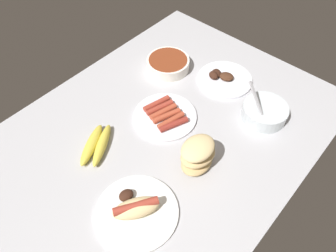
% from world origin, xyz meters
% --- Properties ---
extents(ground_plane, '(1.20, 0.90, 0.03)m').
position_xyz_m(ground_plane, '(0.00, 0.00, -0.01)').
color(ground_plane, '#B2B2B7').
extents(plate_sausages, '(0.22, 0.22, 0.03)m').
position_xyz_m(plate_sausages, '(-0.05, -0.04, 0.01)').
color(plate_sausages, white).
rests_on(plate_sausages, ground_plane).
extents(bread_stack, '(0.13, 0.11, 0.11)m').
position_xyz_m(bread_stack, '(0.03, 0.17, 0.05)').
color(bread_stack, tan).
rests_on(bread_stack, ground_plane).
extents(plate_hotdog_assembled, '(0.24, 0.24, 0.06)m').
position_xyz_m(plate_hotdog_assembled, '(0.28, 0.14, 0.02)').
color(plate_hotdog_assembled, white).
rests_on(plate_hotdog_assembled, ground_plane).
extents(plate_grilled_meat, '(0.21, 0.21, 0.04)m').
position_xyz_m(plate_grilled_meat, '(-0.34, 0.01, 0.01)').
color(plate_grilled_meat, white).
rests_on(plate_grilled_meat, ground_plane).
extents(banana_bunch, '(0.19, 0.14, 0.03)m').
position_xyz_m(banana_bunch, '(0.20, -0.12, 0.02)').
color(banana_bunch, gold).
rests_on(banana_bunch, ground_plane).
extents(bowl_chili, '(0.17, 0.17, 0.04)m').
position_xyz_m(bowl_chili, '(-0.25, -0.20, 0.02)').
color(bowl_chili, white).
rests_on(bowl_chili, ground_plane).
extents(bowl_coleslaw, '(0.16, 0.16, 0.15)m').
position_xyz_m(bowl_coleslaw, '(-0.28, 0.22, 0.03)').
color(bowl_coleslaw, silver).
rests_on(bowl_coleslaw, ground_plane).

